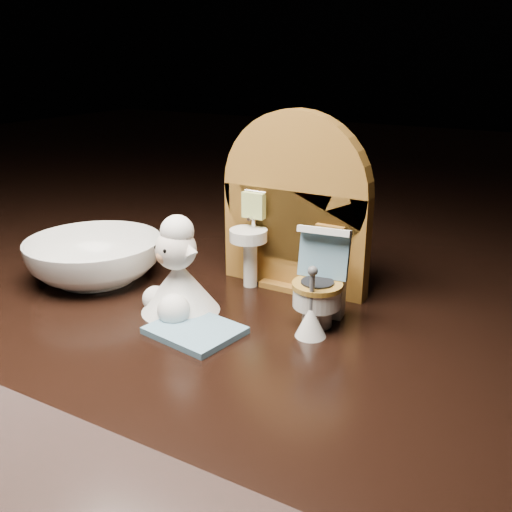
{
  "coord_description": "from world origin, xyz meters",
  "views": [
    {
      "loc": [
        0.2,
        -0.35,
        0.19
      ],
      "look_at": [
        -0.0,
        0.0,
        0.05
      ],
      "focal_mm": 40.0,
      "sensor_mm": 36.0,
      "label": 1
    }
  ],
  "objects": [
    {
      "name": "toilet_brush",
      "position": [
        0.05,
        -0.01,
        0.01
      ],
      "size": [
        0.02,
        0.02,
        0.05
      ],
      "color": "white",
      "rests_on": "ground"
    },
    {
      "name": "plush_lamb",
      "position": [
        -0.06,
        -0.03,
        0.03
      ],
      "size": [
        0.06,
        0.06,
        0.08
      ],
      "rotation": [
        0.0,
        0.0,
        -0.3
      ],
      "color": "white",
      "rests_on": "ground"
    },
    {
      "name": "toy_toilet",
      "position": [
        0.05,
        0.01,
        0.03
      ],
      "size": [
        0.04,
        0.05,
        0.07
      ],
      "rotation": [
        0.0,
        0.0,
        0.13
      ],
      "color": "white",
      "rests_on": "ground"
    },
    {
      "name": "ceramic_bowl",
      "position": [
        -0.16,
        -0.01,
        0.02
      ],
      "size": [
        0.14,
        0.14,
        0.04
      ],
      "primitive_type": "imported",
      "rotation": [
        0.0,
        0.0,
        -0.17
      ],
      "color": "white",
      "rests_on": "ground"
    },
    {
      "name": "backdrop_panel",
      "position": [
        -0.0,
        0.06,
        0.07
      ],
      "size": [
        0.13,
        0.05,
        0.15
      ],
      "color": "#946224",
      "rests_on": "ground"
    },
    {
      "name": "bath_mat",
      "position": [
        -0.02,
        -0.05,
        0.0
      ],
      "size": [
        0.07,
        0.06,
        0.0
      ],
      "primitive_type": "cube",
      "rotation": [
        0.0,
        0.0,
        -0.16
      ],
      "color": "#6592AE",
      "rests_on": "ground"
    }
  ]
}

